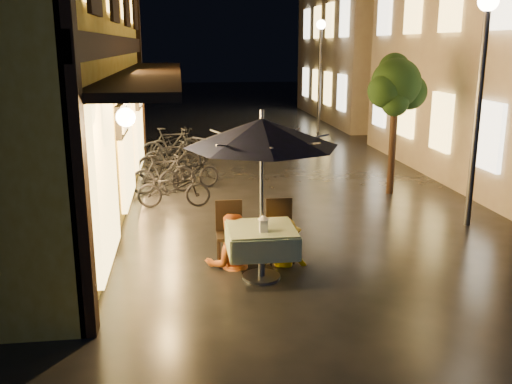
{
  "coord_description": "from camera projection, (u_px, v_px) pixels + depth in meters",
  "views": [
    {
      "loc": [
        -2.32,
        -7.7,
        3.32
      ],
      "look_at": [
        -1.23,
        0.6,
        1.15
      ],
      "focal_mm": 40.0,
      "sensor_mm": 36.0,
      "label": 1
    }
  ],
  "objects": [
    {
      "name": "cafe_chair_right",
      "position": [
        280.0,
        227.0,
        8.99
      ],
      "size": [
        0.42,
        0.42,
        0.97
      ],
      "color": "black",
      "rests_on": "ground"
    },
    {
      "name": "table_lantern",
      "position": [
        263.0,
        222.0,
        7.95
      ],
      "size": [
        0.16,
        0.16,
        0.25
      ],
      "color": "white",
      "rests_on": "cafe_table"
    },
    {
      "name": "east_building_far",
      "position": [
        396.0,
        37.0,
        25.83
      ],
      "size": [
        7.3,
        10.3,
        7.3
      ],
      "color": "#C5B69A",
      "rests_on": "ground"
    },
    {
      "name": "cafe_table",
      "position": [
        261.0,
        240.0,
        8.22
      ],
      "size": [
        0.99,
        0.99,
        0.78
      ],
      "color": "#59595E",
      "rests_on": "ground"
    },
    {
      "name": "bicycle_4",
      "position": [
        172.0,
        154.0,
        15.55
      ],
      "size": [
        1.74,
        1.09,
        0.86
      ],
      "primitive_type": "imported",
      "rotation": [
        0.0,
        0.0,
        1.92
      ],
      "color": "black",
      "rests_on": "ground"
    },
    {
      "name": "bicycle_5",
      "position": [
        171.0,
        146.0,
        16.26
      ],
      "size": [
        1.81,
        0.82,
        1.05
      ],
      "primitive_type": "imported",
      "rotation": [
        0.0,
        0.0,
        1.77
      ],
      "color": "black",
      "rests_on": "ground"
    },
    {
      "name": "bicycle_3",
      "position": [
        169.0,
        159.0,
        14.46
      ],
      "size": [
        1.72,
        0.84,
        1.0
      ],
      "primitive_type": "imported",
      "rotation": [
        0.0,
        0.0,
        1.81
      ],
      "color": "black",
      "rests_on": "ground"
    },
    {
      "name": "street_tree",
      "position": [
        396.0,
        87.0,
        12.55
      ],
      "size": [
        1.43,
        1.2,
        3.15
      ],
      "color": "black",
      "rests_on": "ground"
    },
    {
      "name": "cafe_chair_left",
      "position": [
        229.0,
        229.0,
        8.89
      ],
      "size": [
        0.42,
        0.42,
        0.97
      ],
      "color": "black",
      "rests_on": "ground"
    },
    {
      "name": "ground",
      "position": [
        342.0,
        274.0,
        8.52
      ],
      "size": [
        90.0,
        90.0,
        0.0
      ],
      "primitive_type": "plane",
      "color": "black",
      "rests_on": "ground"
    },
    {
      "name": "bicycle_2",
      "position": [
        189.0,
        173.0,
        13.34
      ],
      "size": [
        1.64,
        1.14,
        0.82
      ],
      "primitive_type": "imported",
      "rotation": [
        0.0,
        0.0,
        2.0
      ],
      "color": "black",
      "rests_on": "ground"
    },
    {
      "name": "person_orange",
      "position": [
        230.0,
        215.0,
        8.65
      ],
      "size": [
        0.86,
        0.71,
        1.63
      ],
      "primitive_type": "imported",
      "rotation": [
        0.0,
        0.0,
        3.26
      ],
      "color": "#C75F21",
      "rests_on": "ground"
    },
    {
      "name": "person_yellow",
      "position": [
        284.0,
        220.0,
        8.73
      ],
      "size": [
        1.0,
        0.68,
        1.43
      ],
      "primitive_type": "imported",
      "rotation": [
        0.0,
        0.0,
        2.97
      ],
      "color": "#E8B100",
      "rests_on": "ground"
    },
    {
      "name": "patio_umbrella",
      "position": [
        262.0,
        133.0,
        7.83
      ],
      "size": [
        2.17,
        2.17,
        2.46
      ],
      "color": "#59595E",
      "rests_on": "ground"
    },
    {
      "name": "bicycle_1",
      "position": [
        163.0,
        174.0,
        13.04
      ],
      "size": [
        1.57,
        0.72,
        0.91
      ],
      "primitive_type": "imported",
      "rotation": [
        0.0,
        0.0,
        1.77
      ],
      "color": "black",
      "rests_on": "ground"
    },
    {
      "name": "bicycle_6",
      "position": [
        175.0,
        142.0,
        17.4
      ],
      "size": [
        1.72,
        1.16,
        0.86
      ],
      "primitive_type": "imported",
      "rotation": [
        0.0,
        0.0,
        1.98
      ],
      "color": "black",
      "rests_on": "ground"
    },
    {
      "name": "bicycle_0",
      "position": [
        174.0,
        188.0,
        11.93
      ],
      "size": [
        1.55,
        0.6,
        0.8
      ],
      "primitive_type": "imported",
      "rotation": [
        0.0,
        0.0,
        1.53
      ],
      "color": "black",
      "rests_on": "ground"
    },
    {
      "name": "streetlamp_far",
      "position": [
        320.0,
        56.0,
        21.61
      ],
      "size": [
        0.36,
        0.36,
        4.23
      ],
      "color": "#59595E",
      "rests_on": "ground"
    },
    {
      "name": "streetlamp_near",
      "position": [
        482.0,
        68.0,
        10.09
      ],
      "size": [
        0.36,
        0.36,
        4.23
      ],
      "color": "#59595E",
      "rests_on": "ground"
    }
  ]
}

